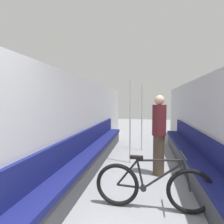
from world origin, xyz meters
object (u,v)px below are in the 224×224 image
object	(u,v)px
passenger_standing	(159,134)
grab_pole_near	(130,123)
bicycle	(152,187)
grab_pole_far	(142,119)
bench_seat_row_left	(93,154)
bench_seat_row_right	(193,160)

from	to	relation	value
passenger_standing	grab_pole_near	bearing A→B (deg)	-163.13
bicycle	grab_pole_near	world-z (taller)	grab_pole_near
grab_pole_near	grab_pole_far	bearing A→B (deg)	78.01
bicycle	grab_pole_far	size ratio (longest dim) A/B	0.80
grab_pole_far	bench_seat_row_left	bearing A→B (deg)	-124.11
grab_pole_near	passenger_standing	xyz separation A→B (m)	(0.69, -0.63, -0.14)
bench_seat_row_left	grab_pole_near	world-z (taller)	grab_pole_near
bicycle	grab_pole_far	world-z (taller)	grab_pole_far
bench_seat_row_left	grab_pole_near	size ratio (longest dim) A/B	2.59
bench_seat_row_left	bicycle	xyz separation A→B (m)	(1.40, -1.52, 0.03)
bench_seat_row_right	bench_seat_row_left	bearing A→B (deg)	180.00
bench_seat_row_left	bicycle	size ratio (longest dim) A/B	3.25
grab_pole_near	bench_seat_row_left	bearing A→B (deg)	-154.02
bench_seat_row_left	grab_pole_near	bearing A→B (deg)	25.98
bench_seat_row_right	grab_pole_far	world-z (taller)	grab_pole_far
grab_pole_near	passenger_standing	world-z (taller)	grab_pole_near
bench_seat_row_right	bicycle	xyz separation A→B (m)	(-0.94, -1.52, 0.03)
bench_seat_row_right	grab_pole_near	xyz separation A→B (m)	(-1.45, 0.43, 0.74)
bench_seat_row_right	passenger_standing	distance (m)	0.99
bicycle	bench_seat_row_left	bearing A→B (deg)	151.85
bicycle	passenger_standing	bearing A→B (deg)	101.51
passenger_standing	bicycle	bearing A→B (deg)	-38.50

